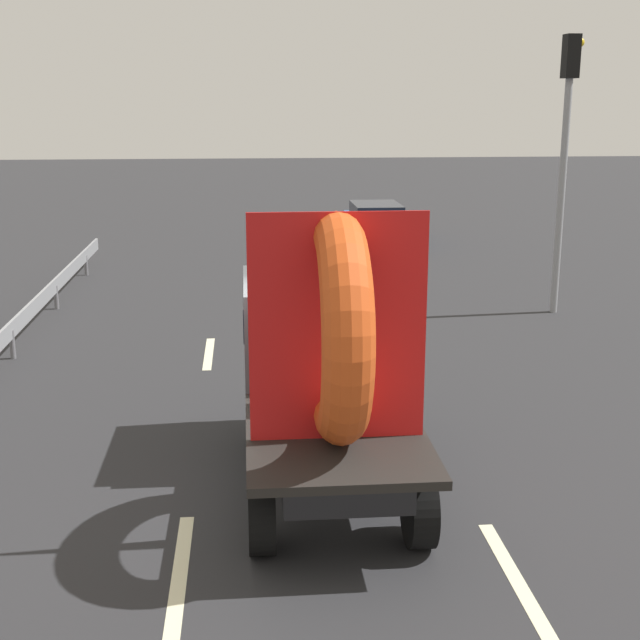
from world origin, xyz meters
TOP-DOWN VIEW (x-y plane):
  - ground_plane at (0.00, 0.00)m, footprint 120.00×120.00m
  - flatbed_truck at (0.18, 0.09)m, footprint 2.02×4.82m
  - distant_sedan at (3.59, 18.27)m, footprint 1.72×4.02m
  - traffic_light at (6.18, 8.25)m, footprint 0.42×0.36m
  - guardrail at (-5.16, 7.57)m, footprint 0.10×15.67m
  - lane_dash_left_near at (-1.52, -2.32)m, footprint 0.16×2.59m
  - lane_dash_left_far at (-1.52, 5.61)m, footprint 0.16×2.10m
  - lane_dash_right_near at (1.89, -2.74)m, footprint 0.16×2.47m
  - lane_dash_right_far at (1.89, 5.97)m, footprint 0.16×2.95m

SIDE VIEW (x-z plane):
  - ground_plane at x=0.00m, z-range 0.00..0.00m
  - lane_dash_left_near at x=-1.52m, z-range 0.00..0.01m
  - lane_dash_left_far at x=-1.52m, z-range 0.00..0.01m
  - lane_dash_right_near at x=1.89m, z-range 0.00..0.01m
  - lane_dash_right_far at x=1.89m, z-range 0.00..0.01m
  - guardrail at x=-5.16m, z-range 0.18..0.89m
  - distant_sedan at x=3.59m, z-range 0.05..1.36m
  - flatbed_truck at x=0.18m, z-range -0.10..3.50m
  - traffic_light at x=6.18m, z-range 0.90..6.93m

